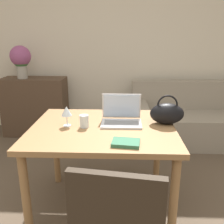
{
  "coord_description": "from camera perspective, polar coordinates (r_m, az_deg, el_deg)",
  "views": [
    {
      "loc": [
        0.1,
        -1.04,
        1.45
      ],
      "look_at": [
        0.03,
        0.79,
        0.88
      ],
      "focal_mm": 40.0,
      "sensor_mm": 36.0,
      "label": 1
    }
  ],
  "objects": [
    {
      "name": "wall_back",
      "position": [
        3.89,
        0.77,
        15.7
      ],
      "size": [
        10.0,
        0.06,
        2.7
      ],
      "color": "beige",
      "rests_on": "ground_plane"
    },
    {
      "name": "dining_table",
      "position": [
        2.0,
        -2.08,
        -5.89
      ],
      "size": [
        1.13,
        0.93,
        0.76
      ],
      "color": "olive",
      "rests_on": "ground_plane"
    },
    {
      "name": "couch",
      "position": [
        3.73,
        19.7,
        -2.01
      ],
      "size": [
        1.95,
        0.78,
        0.82
      ],
      "color": "gray",
      "rests_on": "ground_plane"
    },
    {
      "name": "sideboard",
      "position": [
        3.91,
        -17.05,
        1.24
      ],
      "size": [
        0.92,
        0.4,
        0.85
      ],
      "color": "#4C3828",
      "rests_on": "ground_plane"
    },
    {
      "name": "laptop",
      "position": [
        2.04,
        2.15,
        -0.76
      ],
      "size": [
        0.32,
        0.25,
        0.23
      ],
      "color": "silver",
      "rests_on": "dining_table"
    },
    {
      "name": "drinking_glass",
      "position": [
        1.95,
        -6.38,
        -2.1
      ],
      "size": [
        0.07,
        0.07,
        0.1
      ],
      "color": "silver",
      "rests_on": "dining_table"
    },
    {
      "name": "wine_glass",
      "position": [
        1.97,
        -10.35,
        0.08
      ],
      "size": [
        0.08,
        0.08,
        0.16
      ],
      "color": "silver",
      "rests_on": "dining_table"
    },
    {
      "name": "handbag",
      "position": [
        2.05,
        12.44,
        -0.28
      ],
      "size": [
        0.27,
        0.16,
        0.24
      ],
      "color": "black",
      "rests_on": "dining_table"
    },
    {
      "name": "flower_vase",
      "position": [
        3.8,
        -20.15,
        11.34
      ],
      "size": [
        0.29,
        0.29,
        0.46
      ],
      "color": "#9E998E",
      "rests_on": "sideboard"
    },
    {
      "name": "book",
      "position": [
        1.65,
        3.18,
        -7.03
      ],
      "size": [
        0.2,
        0.15,
        0.02
      ],
      "rotation": [
        0.0,
        0.0,
        -0.12
      ],
      "color": "#336B4C",
      "rests_on": "dining_table"
    }
  ]
}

